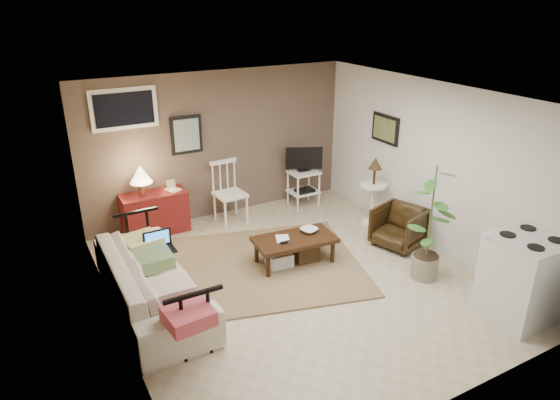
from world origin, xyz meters
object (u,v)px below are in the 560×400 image
coffee_table (294,248)px  red_console (154,209)px  tv_stand (304,175)px  spindle_chair (230,194)px  armchair (399,225)px  stove (523,277)px  sofa (151,272)px  potted_plant (430,219)px  side_table (374,183)px

coffee_table → red_console: bearing=126.5°
tv_stand → spindle_chair: bearing=179.6°
armchair → stove: (0.05, -2.02, 0.17)m
sofa → potted_plant: (3.32, -1.08, 0.39)m
coffee_table → stove: stove is taller
coffee_table → tv_stand: 2.12m
sofa → potted_plant: bearing=-108.1°
red_console → side_table: red_console is taller
side_table → stove: side_table is taller
sofa → tv_stand: tv_stand is taller
side_table → stove: bearing=-92.0°
coffee_table → armchair: 1.65m
side_table → armchair: (-0.14, -0.80, -0.37)m
red_console → potted_plant: 4.12m
side_table → potted_plant: potted_plant is taller
tv_stand → armchair: bearing=-78.0°
potted_plant → red_console: bearing=132.1°
spindle_chair → tv_stand: size_ratio=0.95×
side_table → potted_plant: (-0.44, -1.66, 0.14)m
coffee_table → sofa: 2.00m
spindle_chair → side_table: side_table is taller
tv_stand → stove: bearing=-83.3°
spindle_chair → stove: (1.88, -4.02, 0.03)m
tv_stand → sofa: bearing=-151.0°
sofa → red_console: (0.58, 1.95, -0.06)m
sofa → stove: (3.66, -2.24, 0.05)m
tv_stand → potted_plant: potted_plant is taller
armchair → stove: bearing=-16.4°
side_table → potted_plant: size_ratio=0.72×
coffee_table → armchair: armchair is taller
red_console → armchair: 3.74m
coffee_table → stove: size_ratio=1.14×
coffee_table → side_table: size_ratio=1.02×
tv_stand → side_table: 1.33m
tv_stand → side_table: bearing=-64.6°
spindle_chair → armchair: size_ratio=1.52×
potted_plant → tv_stand: bearing=92.6°
potted_plant → side_table: bearing=75.2°
side_table → potted_plant: 1.72m
sofa → armchair: (3.61, -0.22, -0.12)m
spindle_chair → armchair: 2.72m
red_console → potted_plant: (2.74, -3.04, 0.45)m
red_console → armchair: size_ratio=1.72×
red_console → armchair: (3.04, -2.18, -0.06)m
armchair → coffee_table: bearing=-117.4°
tv_stand → stove: (0.47, -4.01, -0.05)m
red_console → stove: (3.08, -4.19, 0.11)m
armchair → sofa: bearing=-111.3°
coffee_table → armchair: size_ratio=1.75×
sofa → coffee_table: bearing=-88.5°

